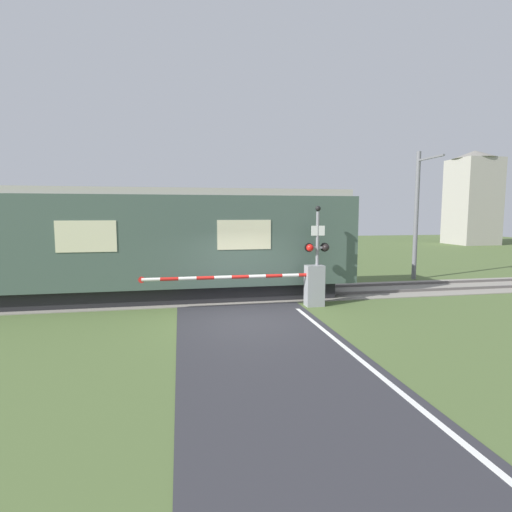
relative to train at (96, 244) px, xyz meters
The scene contains 7 objects.
ground_plane 6.29m from the train, 36.51° to the right, with size 80.00×80.00×0.00m, color #4C6033.
track_bed 5.19m from the train, ahead, with size 36.00×3.20×0.13m.
train is the anchor object (origin of this frame).
crossing_barrier 7.28m from the train, 17.45° to the right, with size 5.99×0.44×1.37m.
signal_post 7.69m from the train, 15.28° to the right, with size 0.86×0.26×3.35m.
catenary_pole 13.90m from the train, ahead, with size 0.20×1.90×5.91m.
distant_building 37.63m from the train, 33.01° to the left, with size 4.31×4.31×9.20m.
Camera 1 is at (-1.91, -11.18, 3.11)m, focal length 28.00 mm.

